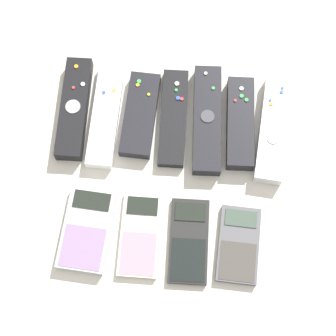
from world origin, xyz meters
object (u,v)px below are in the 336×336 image
at_px(calculator_3, 239,244).
at_px(calculator_0, 87,229).
at_px(remote_0, 74,108).
at_px(calculator_1, 140,235).
at_px(remote_3, 174,118).
at_px(remote_6, 273,129).
at_px(remote_2, 140,115).
at_px(remote_5, 240,123).
at_px(remote_1, 106,115).
at_px(remote_4, 207,120).
at_px(calculator_2, 189,241).

bearing_deg(calculator_3, calculator_0, -178.88).
distance_m(remote_0, calculator_1, 0.28).
relative_size(remote_3, remote_6, 0.93).
height_order(remote_2, remote_5, remote_5).
relative_size(remote_3, calculator_1, 1.30).
bearing_deg(remote_0, remote_1, -7.95).
distance_m(remote_0, calculator_0, 0.24).
distance_m(remote_0, remote_5, 0.32).
distance_m(remote_1, remote_5, 0.26).
bearing_deg(remote_4, remote_6, -6.74).
distance_m(remote_3, remote_4, 0.06).
height_order(remote_1, remote_4, remote_4).
xyz_separation_m(calculator_0, calculator_2, (0.18, -0.00, -0.00)).
height_order(remote_3, calculator_1, remote_3).
xyz_separation_m(remote_5, calculator_1, (-0.17, -0.23, -0.01)).
bearing_deg(calculator_0, remote_6, 37.61).
distance_m(remote_1, calculator_3, 0.35).
bearing_deg(calculator_3, remote_3, 121.48).
relative_size(remote_0, remote_5, 1.12).
height_order(remote_2, calculator_0, remote_2).
xyz_separation_m(remote_0, calculator_3, (0.33, -0.23, -0.01)).
bearing_deg(remote_0, calculator_1, -58.64).
xyz_separation_m(remote_4, remote_6, (0.13, -0.01, -0.00)).
relative_size(remote_0, remote_6, 0.96).
xyz_separation_m(remote_1, remote_3, (0.13, 0.01, -0.00)).
xyz_separation_m(remote_3, calculator_2, (0.05, -0.24, -0.00)).
relative_size(remote_0, remote_3, 1.04).
bearing_deg(calculator_0, calculator_3, 2.57).
height_order(remote_1, remote_6, remote_6).
relative_size(remote_2, remote_6, 0.80).
relative_size(remote_1, calculator_1, 1.39).
distance_m(calculator_0, calculator_2, 0.18).
distance_m(calculator_2, calculator_3, 0.09).
xyz_separation_m(remote_5, calculator_2, (-0.08, -0.24, -0.01)).
bearing_deg(remote_2, remote_0, -178.91).
distance_m(remote_0, remote_6, 0.39).
distance_m(remote_3, remote_6, 0.19).
bearing_deg(remote_5, calculator_2, -111.12).
bearing_deg(remote_3, calculator_3, -62.04).
bearing_deg(remote_4, remote_0, 176.70).
relative_size(remote_2, calculator_3, 1.25).
bearing_deg(remote_0, calculator_2, -46.36).
xyz_separation_m(remote_6, calculator_1, (-0.23, -0.23, -0.01)).
bearing_deg(calculator_2, remote_0, 133.48).
bearing_deg(remote_1, remote_0, 173.82).
distance_m(remote_0, remote_4, 0.26).
height_order(remote_2, remote_3, remote_2).
xyz_separation_m(remote_1, remote_5, (0.26, 0.01, 0.00)).
height_order(remote_4, calculator_2, remote_4).
xyz_separation_m(remote_0, remote_5, (0.32, 0.00, 0.00)).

